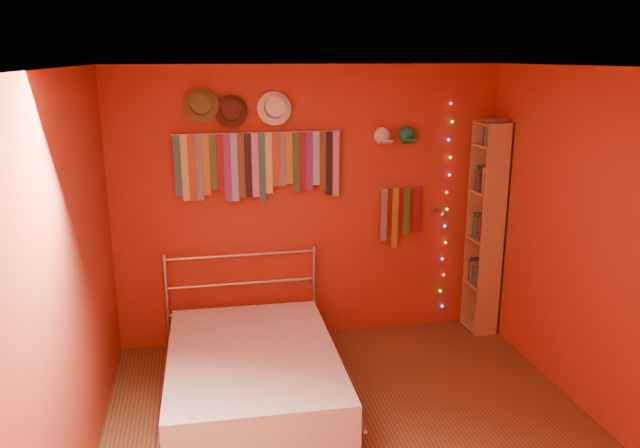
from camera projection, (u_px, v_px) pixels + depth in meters
ground at (358, 439)px, 4.31m from camera, size 3.50×3.50×0.00m
back_wall at (311, 206)px, 5.64m from camera, size 3.50×0.02×2.50m
right_wall at (605, 252)px, 4.32m from camera, size 0.02×3.50×2.50m
left_wall at (72, 288)px, 3.65m from camera, size 0.02×3.50×2.50m
ceiling at (364, 67)px, 3.66m from camera, size 3.50×3.50×0.02m
tie_rack at (258, 163)px, 5.38m from camera, size 1.45×0.03×0.60m
small_tie_rack at (400, 212)px, 5.76m from camera, size 0.40×0.03×0.58m
fedora_olive at (201, 104)px, 5.13m from camera, size 0.29×0.16×0.29m
fedora_brown at (231, 111)px, 5.20m from camera, size 0.28×0.15×0.28m
fedora_white at (275, 108)px, 5.26m from camera, size 0.29×0.16×0.28m
cap_white at (382, 136)px, 5.55m from camera, size 0.17×0.21×0.17m
cap_green at (407, 135)px, 5.60m from camera, size 0.17×0.21×0.17m
fairy_lights at (446, 209)px, 5.88m from camera, size 0.05×0.02×1.99m
reading_lamp at (442, 213)px, 5.68m from camera, size 0.07×0.28×0.08m
bookshelf at (489, 227)px, 5.81m from camera, size 0.25×0.34×2.00m
bed at (253, 372)px, 4.80m from camera, size 1.40×1.88×0.90m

